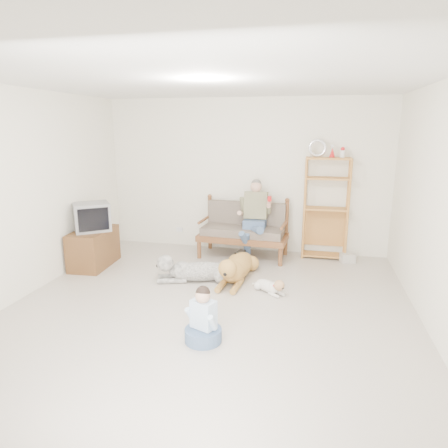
% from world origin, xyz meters
% --- Properties ---
extents(floor, '(5.50, 5.50, 0.00)m').
position_xyz_m(floor, '(0.00, 0.00, 0.00)').
color(floor, '#BEB4A7').
rests_on(floor, ground).
extents(ceiling, '(5.50, 5.50, 0.00)m').
position_xyz_m(ceiling, '(0.00, 0.00, 2.70)').
color(ceiling, silver).
rests_on(ceiling, ground).
extents(wall_back, '(5.00, 0.00, 5.00)m').
position_xyz_m(wall_back, '(0.00, 2.75, 1.35)').
color(wall_back, silver).
rests_on(wall_back, ground).
extents(wall_front, '(5.00, 0.00, 5.00)m').
position_xyz_m(wall_front, '(0.00, -2.75, 1.35)').
color(wall_front, silver).
rests_on(wall_front, ground).
extents(wall_left, '(0.00, 5.50, 5.50)m').
position_xyz_m(wall_left, '(-2.50, 0.00, 1.35)').
color(wall_left, silver).
rests_on(wall_left, ground).
extents(wall_right, '(0.00, 5.50, 5.50)m').
position_xyz_m(wall_right, '(2.50, 0.00, 1.35)').
color(wall_right, silver).
rests_on(wall_right, ground).
extents(loveseat, '(1.54, 0.80, 0.95)m').
position_xyz_m(loveseat, '(0.05, 2.36, 0.49)').
color(loveseat, brown).
rests_on(loveseat, ground).
extents(man, '(0.51, 0.73, 1.18)m').
position_xyz_m(man, '(0.23, 2.18, 0.62)').
color(man, slate).
rests_on(man, loveseat).
extents(etagere, '(0.76, 0.33, 2.01)m').
position_xyz_m(etagere, '(1.42, 2.55, 0.88)').
color(etagere, '#C37C3D').
rests_on(etagere, ground).
extents(book_stack, '(0.26, 0.22, 0.14)m').
position_xyz_m(book_stack, '(1.81, 2.37, 0.07)').
color(book_stack, silver).
rests_on(book_stack, ground).
extents(tv_stand, '(0.54, 0.92, 0.60)m').
position_xyz_m(tv_stand, '(-2.23, 1.30, 0.30)').
color(tv_stand, brown).
rests_on(tv_stand, ground).
extents(crt_tv, '(0.68, 0.66, 0.44)m').
position_xyz_m(crt_tv, '(-2.20, 1.27, 0.82)').
color(crt_tv, gray).
rests_on(crt_tv, tv_stand).
extents(wall_outlet, '(0.12, 0.02, 0.08)m').
position_xyz_m(wall_outlet, '(-1.25, 2.73, 0.30)').
color(wall_outlet, silver).
rests_on(wall_outlet, ground).
extents(golden_retriever, '(0.45, 1.50, 0.45)m').
position_xyz_m(golden_retriever, '(0.14, 1.20, 0.18)').
color(golden_retriever, '#C49144').
rests_on(golden_retriever, ground).
extents(shaggy_dog, '(1.31, 0.57, 0.40)m').
position_xyz_m(shaggy_dog, '(-0.47, 1.02, 0.16)').
color(shaggy_dog, white).
rests_on(shaggy_dog, ground).
extents(terrier, '(0.52, 0.44, 0.23)m').
position_xyz_m(terrier, '(0.70, 0.82, 0.10)').
color(terrier, silver).
rests_on(terrier, ground).
extents(child, '(0.39, 0.39, 0.62)m').
position_xyz_m(child, '(0.13, -0.59, 0.22)').
color(child, slate).
rests_on(child, ground).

